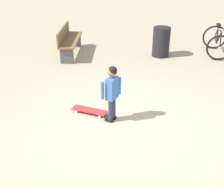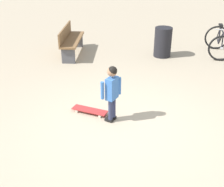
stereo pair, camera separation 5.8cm
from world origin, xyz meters
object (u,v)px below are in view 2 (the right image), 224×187
(child_person, at_px, (112,88))
(bicycle_near, at_px, (219,42))
(skateboard, at_px, (90,110))
(street_bench, at_px, (71,40))
(trash_bin, at_px, (163,42))

(child_person, relative_size, bicycle_near, 0.92)
(skateboard, xyz_separation_m, street_bench, (-3.25, -0.98, 0.36))
(street_bench, bearing_deg, trash_bin, 90.91)
(bicycle_near, relative_size, trash_bin, 1.40)
(child_person, bearing_deg, trash_bin, 161.24)
(bicycle_near, xyz_separation_m, trash_bin, (0.23, -1.62, 0.03))
(street_bench, xyz_separation_m, trash_bin, (-0.04, 2.61, -0.01))
(skateboard, bearing_deg, street_bench, -163.23)
(bicycle_near, bearing_deg, child_person, -36.89)
(bicycle_near, xyz_separation_m, street_bench, (0.27, -4.23, 0.04))
(child_person, distance_m, street_bench, 3.76)
(bicycle_near, height_order, street_bench, bicycle_near)
(bicycle_near, height_order, trash_bin, bicycle_near)
(child_person, height_order, skateboard, child_person)
(skateboard, height_order, street_bench, street_bench)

